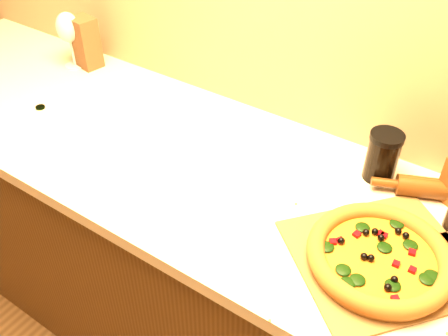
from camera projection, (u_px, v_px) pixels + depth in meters
cabinet at (231, 284)px, 1.65m from camera, size 2.80×0.65×0.86m
countertop at (232, 180)px, 1.36m from camera, size 2.84×0.68×0.04m
pizza_peel at (387, 257)px, 1.12m from camera, size 0.50×0.52×0.01m
pizza at (380, 257)px, 1.09m from camera, size 0.32×0.32×0.05m
bottle_cap at (40, 107)px, 1.61m from camera, size 0.03×0.03×0.01m
wine_glass at (68, 29)px, 1.75m from camera, size 0.08×0.08×0.20m
paper_bag at (86, 42)px, 1.78m from camera, size 0.10×0.09×0.18m
dark_jar at (382, 156)px, 1.30m from camera, size 0.09×0.09×0.14m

